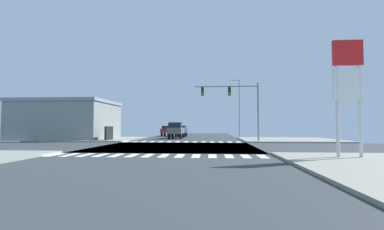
{
  "coord_description": "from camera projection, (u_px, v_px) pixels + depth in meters",
  "views": [
    {
      "loc": [
        3.23,
        -23.86,
        1.83
      ],
      "look_at": [
        1.2,
        3.5,
        2.95
      ],
      "focal_mm": 25.26,
      "sensor_mm": 36.0,
      "label": 1
    }
  ],
  "objects": [
    {
      "name": "ground",
      "position": [
        176.0,
        147.0,
        23.94
      ],
      "size": [
        90.0,
        90.0,
        0.05
      ],
      "color": "#343A3E"
    },
    {
      "name": "sidewalk_corner_ne",
      "position": [
        288.0,
        140.0,
        34.94
      ],
      "size": [
        12.0,
        12.0,
        0.14
      ],
      "color": "gray",
      "rests_on": "ground"
    },
    {
      "name": "sidewalk_corner_nw",
      "position": [
        93.0,
        139.0,
        36.86
      ],
      "size": [
        12.0,
        12.0,
        0.14
      ],
      "color": "gray",
      "rests_on": "ground"
    },
    {
      "name": "crosswalk_near",
      "position": [
        156.0,
        156.0,
        16.69
      ],
      "size": [
        13.5,
        2.0,
        0.01
      ],
      "color": "white",
      "rests_on": "ground"
    },
    {
      "name": "crosswalk_far",
      "position": [
        182.0,
        142.0,
        31.23
      ],
      "size": [
        13.5,
        2.0,
        0.01
      ],
      "color": "white",
      "rests_on": "ground"
    },
    {
      "name": "traffic_signal_mast",
      "position": [
        233.0,
        98.0,
        30.91
      ],
      "size": [
        7.29,
        0.55,
        6.79
      ],
      "color": "gray",
      "rests_on": "ground"
    },
    {
      "name": "gas_station_sign",
      "position": [
        348.0,
        78.0,
        14.88
      ],
      "size": [
        1.6,
        0.2,
        6.59
      ],
      "color": "silver",
      "rests_on": "ground"
    },
    {
      "name": "street_lamp",
      "position": [
        238.0,
        103.0,
        43.98
      ],
      "size": [
        1.78,
        0.32,
        9.42
      ],
      "color": "gray",
      "rests_on": "ground"
    },
    {
      "name": "bank_building",
      "position": [
        68.0,
        120.0,
        37.23
      ],
      "size": [
        13.42,
        9.96,
        5.3
      ],
      "color": "gray",
      "rests_on": "ground"
    },
    {
      "name": "sedan_nearside_1",
      "position": [
        181.0,
        130.0,
        45.92
      ],
      "size": [
        1.8,
        4.3,
        1.88
      ],
      "rotation": [
        0.0,
        0.0,
        3.14
      ],
      "color": "black",
      "rests_on": "ground"
    },
    {
      "name": "sedan_farside_2",
      "position": [
        167.0,
        130.0,
        49.51
      ],
      "size": [
        1.8,
        4.3,
        1.88
      ],
      "rotation": [
        0.0,
        0.0,
        3.14
      ],
      "color": "black",
      "rests_on": "ground"
    },
    {
      "name": "pickup_crossing_1",
      "position": [
        176.0,
        130.0,
        39.39
      ],
      "size": [
        2.0,
        5.1,
        2.35
      ],
      "rotation": [
        0.0,
        0.0,
        3.14
      ],
      "color": "black",
      "rests_on": "ground"
    },
    {
      "name": "suv_leading_1",
      "position": [
        173.0,
        128.0,
        57.34
      ],
      "size": [
        1.96,
        4.6,
        2.34
      ],
      "rotation": [
        0.0,
        0.0,
        3.14
      ],
      "color": "black",
      "rests_on": "ground"
    }
  ]
}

